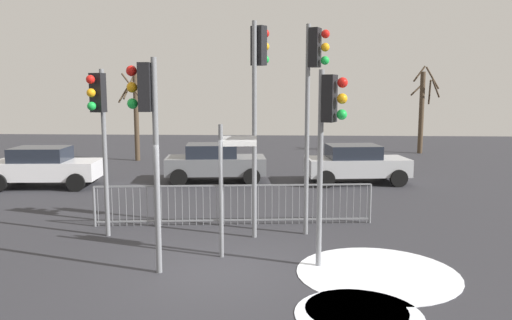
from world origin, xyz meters
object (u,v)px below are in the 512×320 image
(traffic_light_rear_left, at_px, (99,115))
(bare_tree_left, at_px, (136,112))
(car_grey_far, at_px, (215,162))
(bare_tree_centre, at_px, (423,108))
(car_silver_near, at_px, (356,163))
(traffic_light_foreground_right, at_px, (313,83))
(traffic_light_foreground_left, at_px, (258,82))
(direction_sign_post, at_px, (224,183))
(traffic_light_rear_right, at_px, (328,124))
(car_white_mid, at_px, (45,166))
(traffic_light_mid_left, at_px, (147,117))

(traffic_light_rear_left, distance_m, bare_tree_left, 13.62)
(car_grey_far, xyz_separation_m, bare_tree_centre, (10.42, 9.46, 1.76))
(car_silver_near, bearing_deg, traffic_light_foreground_right, -113.49)
(car_grey_far, bearing_deg, traffic_light_rear_left, -108.96)
(traffic_light_foreground_right, relative_size, traffic_light_foreground_left, 0.99)
(bare_tree_left, bearing_deg, traffic_light_foreground_right, -57.80)
(direction_sign_post, relative_size, bare_tree_left, 0.64)
(traffic_light_rear_right, height_order, car_silver_near, traffic_light_rear_right)
(traffic_light_foreground_left, bearing_deg, car_white_mid, 178.90)
(bare_tree_centre, bearing_deg, traffic_light_foreground_left, -116.67)
(bare_tree_left, xyz_separation_m, bare_tree_centre, (15.13, 3.75, 0.07))
(traffic_light_rear_left, bearing_deg, direction_sign_post, 173.66)
(traffic_light_foreground_left, bearing_deg, car_grey_far, 140.26)
(traffic_light_foreground_left, bearing_deg, bare_tree_left, 152.09)
(traffic_light_foreground_left, xyz_separation_m, direction_sign_post, (-0.62, -1.58, -2.12))
(traffic_light_mid_left, relative_size, car_silver_near, 1.03)
(car_grey_far, bearing_deg, traffic_light_foreground_right, -71.37)
(car_white_mid, xyz_separation_m, bare_tree_left, (1.35, 7.14, 1.69))
(traffic_light_foreground_right, height_order, bare_tree_centre, traffic_light_foreground_right)
(traffic_light_rear_right, bearing_deg, traffic_light_foreground_right, -152.07)
(direction_sign_post, bearing_deg, traffic_light_rear_left, 150.24)
(traffic_light_rear_left, relative_size, bare_tree_left, 0.91)
(traffic_light_mid_left, bearing_deg, traffic_light_foreground_right, -51.60)
(traffic_light_mid_left, relative_size, car_grey_far, 1.04)
(traffic_light_foreground_right, height_order, bare_tree_left, traffic_light_foreground_right)
(car_silver_near, bearing_deg, bare_tree_left, 143.38)
(car_grey_far, bearing_deg, traffic_light_mid_left, -96.06)
(traffic_light_foreground_right, height_order, car_silver_near, traffic_light_foreground_right)
(traffic_light_foreground_left, height_order, direction_sign_post, traffic_light_foreground_left)
(car_grey_far, bearing_deg, bare_tree_left, 122.93)
(traffic_light_rear_right, relative_size, car_silver_near, 0.98)
(traffic_light_foreground_left, relative_size, direction_sign_post, 1.80)
(traffic_light_rear_left, bearing_deg, car_white_mid, -38.28)
(traffic_light_foreground_right, xyz_separation_m, traffic_light_mid_left, (-3.24, -2.75, -0.67))
(bare_tree_left, bearing_deg, car_silver_near, -29.56)
(direction_sign_post, bearing_deg, traffic_light_foreground_left, 61.07)
(direction_sign_post, relative_size, car_white_mid, 0.72)
(traffic_light_foreground_right, height_order, car_white_mid, traffic_light_foreground_right)
(traffic_light_foreground_left, relative_size, bare_tree_centre, 1.04)
(car_white_mid, xyz_separation_m, bare_tree_centre, (16.48, 10.89, 1.76))
(traffic_light_rear_left, relative_size, direction_sign_post, 1.42)
(traffic_light_mid_left, height_order, traffic_light_rear_right, traffic_light_mid_left)
(traffic_light_foreground_right, bearing_deg, direction_sign_post, -25.66)
(traffic_light_foreground_right, distance_m, traffic_light_rear_right, 2.43)
(traffic_light_foreground_right, height_order, direction_sign_post, traffic_light_foreground_right)
(traffic_light_foreground_left, bearing_deg, traffic_light_mid_left, -92.43)
(direction_sign_post, bearing_deg, car_silver_near, 58.15)
(traffic_light_foreground_left, distance_m, car_silver_near, 8.48)
(traffic_light_foreground_right, height_order, traffic_light_mid_left, traffic_light_foreground_right)
(traffic_light_rear_left, bearing_deg, bare_tree_left, -61.00)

